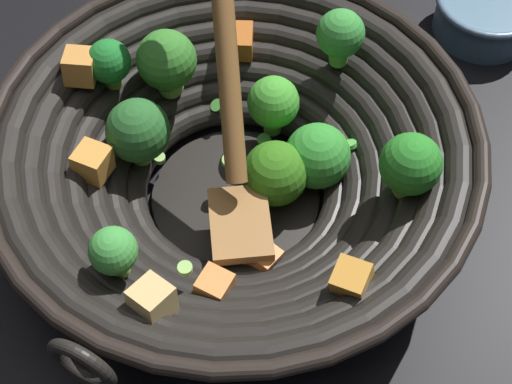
% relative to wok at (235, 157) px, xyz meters
% --- Properties ---
extents(ground_plane, '(4.00, 4.00, 0.00)m').
position_rel_wok_xyz_m(ground_plane, '(-0.00, 0.00, -0.07)').
color(ground_plane, black).
extents(wok, '(0.43, 0.42, 0.27)m').
position_rel_wok_xyz_m(wok, '(0.00, 0.00, 0.00)').
color(wok, black).
rests_on(wok, ground).
extents(prep_bowl, '(0.11, 0.11, 0.05)m').
position_rel_wok_xyz_m(prep_bowl, '(0.23, -0.25, -0.04)').
color(prep_bowl, slate).
rests_on(prep_bowl, ground).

